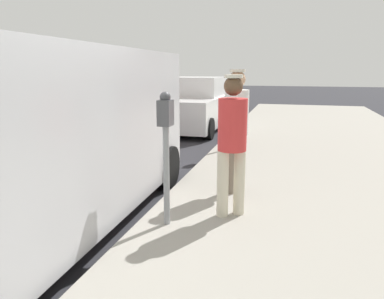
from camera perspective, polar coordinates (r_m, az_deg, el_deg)
name	(u,v)px	position (r m, az deg, el deg)	size (l,w,h in m)	color
ground_plane	(25,251)	(4.41, -24.85, -14.31)	(80.00, 80.00, 0.00)	#2D2D33
parking_meter_near	(166,136)	(4.00, -4.15, 2.08)	(0.14, 0.18, 1.52)	gray
parking_meter_far	(229,103)	(7.97, 5.90, 7.29)	(0.14, 0.18, 1.52)	gray
pedestrian_in_white	(236,123)	(5.16, 6.98, 4.17)	(0.34, 0.34, 1.75)	#726656
pedestrian_in_red	(232,137)	(4.28, 6.35, 1.94)	(0.34, 0.34, 1.70)	beige
parked_van	(28,138)	(4.43, -24.45, 1.67)	(2.22, 5.24, 2.15)	#BCBCC1
parked_sedan_ahead	(195,106)	(11.76, 0.49, 6.94)	(1.97, 4.41, 1.65)	white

